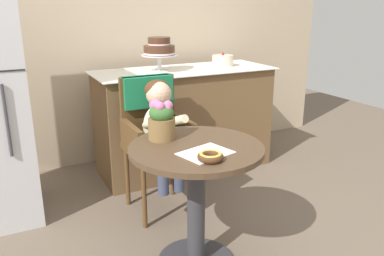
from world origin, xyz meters
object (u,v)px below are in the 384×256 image
seated_child (161,123)px  round_layer_cake (223,61)px  donut_front (210,156)px  wicker_chair (153,122)px  cafe_table (196,182)px  tiered_cake_stand (159,49)px  flower_vase (162,119)px

seated_child → round_layer_cake: 1.17m
donut_front → wicker_chair: bearing=85.3°
donut_front → seated_child: bearing=84.4°
cafe_table → tiered_cake_stand: tiered_cake_stand is taller
tiered_cake_stand → round_layer_cake: 0.63m
donut_front → flower_vase: 0.42m
wicker_chair → tiered_cake_stand: 0.75m
wicker_chair → donut_front: size_ratio=7.50×
seated_child → flower_vase: bearing=-111.5°
donut_front → tiered_cake_stand: 1.59m
round_layer_cake → flower_vase: bearing=-133.3°
wicker_chair → tiered_cake_stand: bearing=61.4°
seated_child → cafe_table: bearing=-94.5°
cafe_table → donut_front: donut_front is taller
donut_front → tiered_cake_stand: tiered_cake_stand is taller
wicker_chair → round_layer_cake: size_ratio=5.03×
seated_child → round_layer_cake: bearing=38.2°
wicker_chair → donut_front: bearing=-95.7°
donut_front → round_layer_cake: size_ratio=0.67×
tiered_cake_stand → flower_vase: bearing=-111.8°
seated_child → flower_vase: size_ratio=3.28×
donut_front → tiered_cake_stand: bearing=76.6°
wicker_chair → tiered_cake_stand: tiered_cake_stand is taller
cafe_table → donut_front: 0.32m
donut_front → tiered_cake_stand: size_ratio=0.42×
cafe_table → tiered_cake_stand: bearing=75.9°
round_layer_cake → cafe_table: bearing=-125.7°
wicker_chair → donut_front: (-0.08, -0.98, 0.10)m
seated_child → flower_vase: (-0.17, -0.42, 0.15)m
wicker_chair → seated_child: seated_child is taller
cafe_table → round_layer_cake: round_layer_cake is taller
flower_vase → tiered_cake_stand: size_ratio=0.74×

